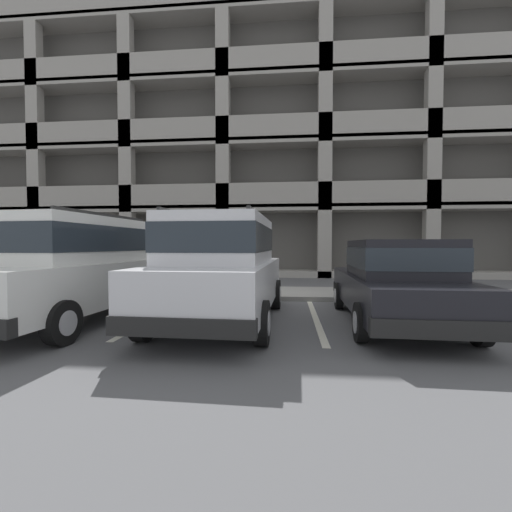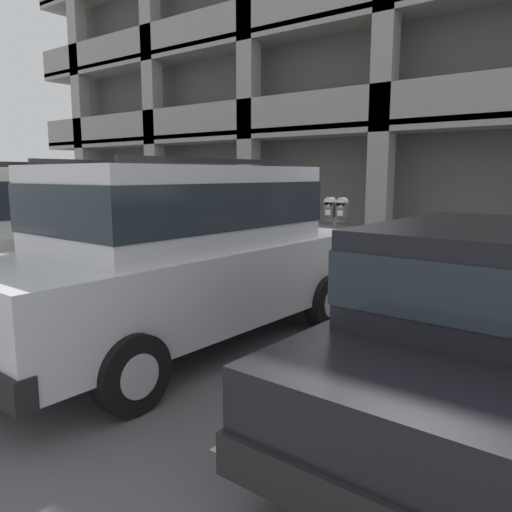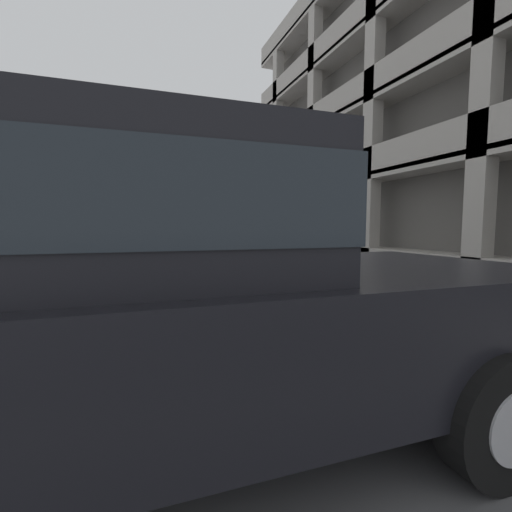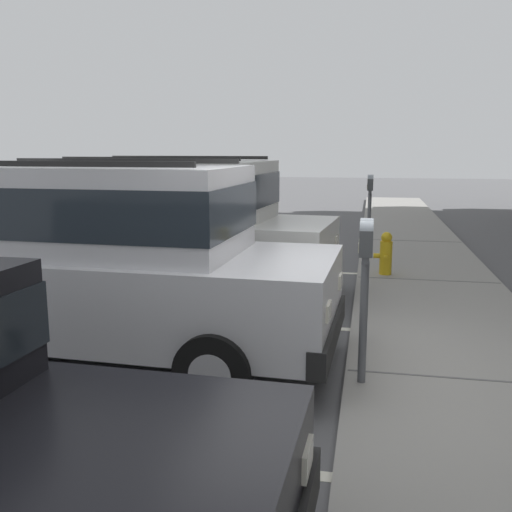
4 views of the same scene
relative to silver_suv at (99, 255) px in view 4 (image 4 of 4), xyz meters
The scene contains 8 objects.
ground_plane 2.57m from the silver_suv, 85.75° to the left, with size 80.00×80.00×0.10m.
sidewalk 3.75m from the silver_suv, 87.28° to the left, with size 40.00×2.20×0.12m.
parking_stall_lines 2.27m from the silver_suv, 26.89° to the left, with size 12.95×4.80×0.01m.
silver_suv is the anchor object (origin of this frame).
red_sedan 2.82m from the silver_suv, behind, with size 2.28×4.91×2.03m.
parking_meter_near 2.68m from the silver_suv, 81.06° to the left, with size 0.35×0.12×1.44m.
parking_meter_far 6.56m from the silver_suv, 156.12° to the left, with size 0.35×0.12×1.54m.
fire_hydrant 5.12m from the silver_suv, 144.55° to the left, with size 0.30×0.30×0.70m.
Camera 4 is at (5.06, 0.37, 2.13)m, focal length 40.00 mm.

